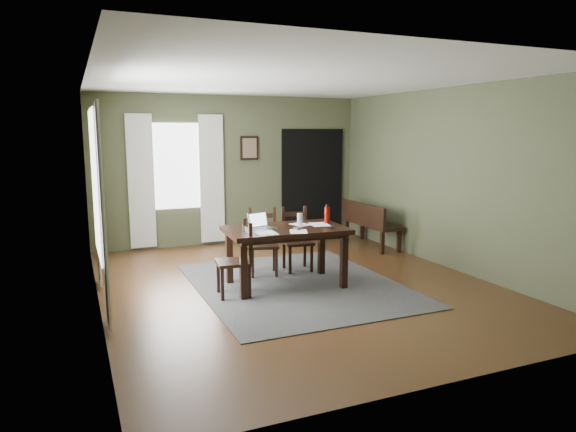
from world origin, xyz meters
name	(u,v)px	position (x,y,z in m)	size (l,w,h in m)	color
ground	(297,285)	(0.00, 0.00, -0.01)	(5.00, 6.00, 0.01)	#492C16
room_shell	(297,151)	(0.00, 0.00, 1.80)	(5.02, 6.02, 2.71)	#484E32
rug	(297,285)	(0.00, 0.00, 0.01)	(2.60, 3.20, 0.01)	#3A3A3A
dining_table	(286,235)	(-0.15, 0.02, 0.70)	(1.61, 1.02, 0.78)	black
chair_end	(237,260)	(-0.87, -0.13, 0.46)	(0.46, 0.46, 0.94)	black
chair_back_left	(263,243)	(-0.22, 0.70, 0.47)	(0.51, 0.51, 0.95)	black
chair_back_right	(297,240)	(0.31, 0.72, 0.46)	(0.45, 0.45, 0.93)	black
bench	(369,221)	(2.15, 1.67, 0.47)	(0.45, 1.41, 0.79)	black
laptop	(261,224)	(-0.47, 0.09, 0.85)	(0.37, 0.33, 0.21)	#B7B7BC
computer_mouse	(297,229)	(-0.07, -0.18, 0.81)	(0.05, 0.09, 0.03)	#3F3F42
tv_remote	(327,228)	(0.33, -0.24, 0.80)	(0.05, 0.16, 0.02)	black
drinking_glass	(300,219)	(0.09, 0.11, 0.88)	(0.07, 0.07, 0.16)	silver
water_bottle	(327,215)	(0.51, 0.12, 0.92)	(0.10, 0.10, 0.26)	#A0100C
paper_a	(266,233)	(-0.52, -0.22, 0.80)	(0.25, 0.32, 0.00)	white
paper_c	(301,224)	(0.13, 0.15, 0.80)	(0.20, 0.26, 0.00)	white
paper_d	(319,224)	(0.36, 0.06, 0.80)	(0.24, 0.31, 0.00)	white
paper_e	(299,231)	(-0.11, -0.30, 0.80)	(0.22, 0.28, 0.00)	white
window_left	(95,184)	(-2.47, 0.20, 1.45)	(0.01, 1.30, 1.70)	white
window_back	(177,166)	(-1.00, 2.97, 1.45)	(1.00, 0.01, 1.50)	white
curtain_left_near	(103,215)	(-2.44, -0.62, 1.20)	(0.03, 0.48, 2.30)	silver
curtain_left_far	(95,197)	(-2.44, 1.02, 1.20)	(0.03, 0.48, 2.30)	silver
curtain_back_left	(141,182)	(-1.62, 2.94, 1.20)	(0.44, 0.03, 2.30)	silver
curtain_back_right	(212,179)	(-0.38, 2.94, 1.20)	(0.44, 0.03, 2.30)	silver
framed_picture	(249,148)	(0.35, 2.97, 1.75)	(0.34, 0.03, 0.44)	black
doorway_back	(312,183)	(1.65, 2.97, 1.05)	(1.30, 0.03, 2.10)	black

